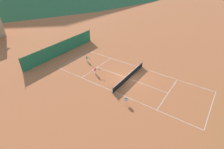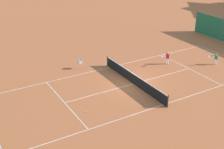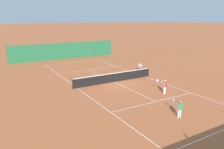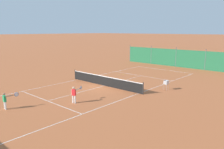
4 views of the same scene
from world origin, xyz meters
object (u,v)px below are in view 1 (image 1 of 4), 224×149
(player_far_baseline, at_px, (87,58))
(tennis_ball_far_corner, at_px, (167,100))
(tennis_ball_alley_left, at_px, (149,81))
(player_near_baseline, at_px, (95,70))
(tennis_ball_near_corner, at_px, (168,84))
(tennis_ball_alley_right, at_px, (165,82))
(tennis_ball_service_box, at_px, (160,71))
(tennis_net, at_px, (129,76))
(ball_hopper, at_px, (126,100))

(player_far_baseline, height_order, tennis_ball_far_corner, player_far_baseline)
(tennis_ball_alley_left, bearing_deg, tennis_ball_far_corner, -124.44)
(player_near_baseline, bearing_deg, tennis_ball_alley_left, -70.15)
(tennis_ball_near_corner, height_order, tennis_ball_alley_right, same)
(player_near_baseline, relative_size, tennis_ball_service_box, 19.28)
(tennis_net, xyz_separation_m, player_near_baseline, (-1.92, 5.29, 0.24))
(tennis_net, xyz_separation_m, tennis_ball_alley_left, (1.04, -2.92, -0.47))
(ball_hopper, bearing_deg, tennis_net, 26.17)
(tennis_ball_near_corner, bearing_deg, tennis_ball_far_corner, -162.36)
(tennis_ball_alley_right, relative_size, tennis_ball_service_box, 1.00)
(player_far_baseline, xyz_separation_m, tennis_ball_alley_right, (1.82, -14.37, -0.66))
(player_near_baseline, relative_size, ball_hopper, 1.43)
(player_near_baseline, height_order, tennis_ball_alley_right, player_near_baseline)
(tennis_ball_alley_right, bearing_deg, ball_hopper, 162.15)
(player_near_baseline, distance_m, tennis_ball_far_corner, 12.10)
(tennis_ball_service_box, height_order, ball_hopper, ball_hopper)
(tennis_ball_service_box, distance_m, ball_hopper, 10.20)
(tennis_ball_far_corner, bearing_deg, tennis_ball_alley_left, 55.56)
(player_near_baseline, xyz_separation_m, tennis_ball_far_corner, (0.31, -12.07, -0.71))
(player_far_baseline, distance_m, tennis_ball_alley_left, 12.25)
(tennis_net, height_order, tennis_ball_service_box, tennis_net)
(tennis_ball_service_box, bearing_deg, tennis_ball_far_corner, -151.77)
(tennis_ball_far_corner, bearing_deg, tennis_net, 76.61)
(ball_hopper, bearing_deg, tennis_ball_near_corner, -22.24)
(tennis_ball_far_corner, bearing_deg, player_near_baseline, 91.46)
(player_far_baseline, distance_m, ball_hopper, 13.26)
(tennis_ball_service_box, bearing_deg, tennis_ball_alley_left, 174.17)
(tennis_ball_far_corner, bearing_deg, ball_hopper, 131.28)
(tennis_ball_alley_right, bearing_deg, tennis_ball_near_corner, -118.45)
(ball_hopper, bearing_deg, tennis_ball_far_corner, -48.72)
(tennis_ball_near_corner, bearing_deg, tennis_ball_service_box, 39.59)
(player_far_baseline, bearing_deg, tennis_ball_far_corner, -97.68)
(tennis_net, bearing_deg, player_far_baseline, 86.60)
(tennis_net, distance_m, tennis_ball_near_corner, 6.00)
(tennis_net, height_order, tennis_ball_far_corner, tennis_net)
(tennis_ball_far_corner, distance_m, tennis_ball_alley_right, 4.34)
(player_near_baseline, distance_m, tennis_ball_alley_right, 11.23)
(tennis_ball_far_corner, xyz_separation_m, tennis_ball_alley_left, (2.65, 3.87, 0.00))
(tennis_ball_near_corner, xyz_separation_m, tennis_ball_alley_right, (0.30, 0.55, 0.00))
(player_far_baseline, relative_size, tennis_ball_service_box, 17.96)
(tennis_ball_far_corner, bearing_deg, tennis_ball_alley_right, 23.32)
(tennis_ball_far_corner, distance_m, ball_hopper, 5.61)
(tennis_ball_alley_right, bearing_deg, tennis_ball_far_corner, -156.68)
(player_far_baseline, height_order, tennis_ball_service_box, player_far_baseline)
(tennis_ball_alley_left, xyz_separation_m, ball_hopper, (-6.33, 0.32, 0.62))
(tennis_ball_far_corner, height_order, ball_hopper, ball_hopper)
(tennis_net, height_order, tennis_ball_near_corner, tennis_net)
(player_near_baseline, distance_m, tennis_ball_alley_left, 8.75)
(tennis_ball_near_corner, xyz_separation_m, tennis_ball_service_box, (2.79, 2.30, 0.00))
(player_near_baseline, height_order, player_far_baseline, player_near_baseline)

